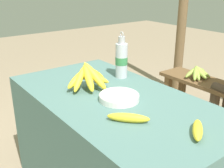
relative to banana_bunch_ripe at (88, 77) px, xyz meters
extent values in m
cube|color=#4C706B|center=(0.20, 0.05, -0.46)|extent=(1.43, 0.75, 0.75)
sphere|color=#4C381E|center=(-0.04, 0.00, 0.00)|extent=(0.06, 0.06, 0.06)
ellipsoid|color=yellow|center=(-0.03, -0.07, -0.01)|extent=(0.09, 0.18, 0.12)
ellipsoid|color=yellow|center=(0.00, -0.06, 0.00)|extent=(0.13, 0.17, 0.15)
ellipsoid|color=yellow|center=(0.03, -0.02, 0.00)|extent=(0.18, 0.09, 0.16)
ellipsoid|color=yellow|center=(0.04, 0.02, 0.01)|extent=(0.20, 0.10, 0.18)
ellipsoid|color=yellow|center=(0.01, 0.05, -0.01)|extent=(0.16, 0.15, 0.10)
ellipsoid|color=yellow|center=(-0.04, 0.06, 0.00)|extent=(0.06, 0.17, 0.14)
cylinder|color=white|center=(0.25, 0.04, -0.06)|extent=(0.23, 0.23, 0.03)
torus|color=white|center=(0.25, 0.04, -0.05)|extent=(0.23, 0.23, 0.01)
cylinder|color=silver|center=(-0.05, 0.30, 0.04)|extent=(0.08, 0.08, 0.24)
cylinder|color=#38844C|center=(-0.05, 0.30, 0.04)|extent=(0.08, 0.08, 0.05)
cylinder|color=#ADADB2|center=(-0.05, 0.30, 0.18)|extent=(0.04, 0.04, 0.05)
torus|color=#ADADB2|center=(-0.05, 0.30, 0.22)|extent=(0.03, 0.01, 0.03)
ellipsoid|color=yellow|center=(0.47, -0.08, -0.06)|extent=(0.18, 0.17, 0.04)
ellipsoid|color=yellow|center=(0.74, 0.09, -0.06)|extent=(0.15, 0.17, 0.04)
cube|color=brown|center=(-0.50, 1.31, -0.62)|extent=(0.06, 0.06, 0.42)
cube|color=brown|center=(-0.50, 1.55, -0.62)|extent=(0.06, 0.06, 0.42)
cylinder|color=#473828|center=(0.05, 1.33, -0.61)|extent=(0.09, 0.09, 0.45)
sphere|color=#4C381E|center=(-0.26, 1.43, -0.31)|extent=(0.06, 0.06, 0.06)
ellipsoid|color=#8EA842|center=(-0.26, 1.36, -0.32)|extent=(0.05, 0.17, 0.11)
ellipsoid|color=#8EA842|center=(-0.22, 1.37, -0.31)|extent=(0.15, 0.18, 0.13)
ellipsoid|color=#8EA842|center=(-0.20, 1.38, -0.31)|extent=(0.17, 0.14, 0.14)
ellipsoid|color=#8EA842|center=(-0.19, 1.41, -0.32)|extent=(0.20, 0.08, 0.10)
ellipsoid|color=#8EA842|center=(-0.20, 1.44, -0.32)|extent=(0.16, 0.07, 0.12)
ellipsoid|color=#8EA842|center=(-0.20, 1.46, -0.31)|extent=(0.17, 0.13, 0.13)
ellipsoid|color=#8EA842|center=(-0.23, 1.48, -0.32)|extent=(0.11, 0.16, 0.12)
ellipsoid|color=#8EA842|center=(-0.26, 1.49, -0.32)|extent=(0.05, 0.18, 0.10)
camera|label=1|loc=(1.38, -0.86, 0.57)|focal=45.00mm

